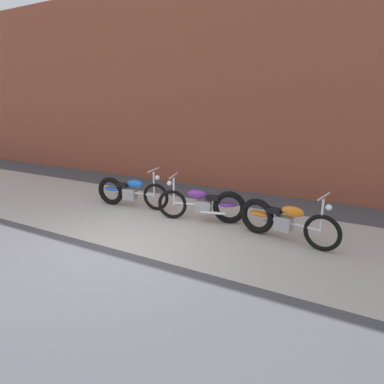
{
  "coord_description": "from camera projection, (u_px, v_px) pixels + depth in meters",
  "views": [
    {
      "loc": [
        3.78,
        -4.14,
        2.59
      ],
      "look_at": [
        0.59,
        1.72,
        0.75
      ],
      "focal_mm": 30.67,
      "sensor_mm": 36.0,
      "label": 1
    }
  ],
  "objects": [
    {
      "name": "ground_plane",
      "position": [
        118.0,
        250.0,
        5.93
      ],
      "size": [
        80.0,
        80.0,
        0.0
      ],
      "primitive_type": "plane",
      "color": "#47474C"
    },
    {
      "name": "sidewalk_slab",
      "position": [
        170.0,
        220.0,
        7.42
      ],
      "size": [
        36.0,
        3.5,
        0.01
      ],
      "primitive_type": "cube",
      "color": "#B2ADA3",
      "rests_on": "ground"
    },
    {
      "name": "brick_building_wall",
      "position": [
        231.0,
        86.0,
        9.53
      ],
      "size": [
        36.0,
        0.5,
        6.09
      ],
      "primitive_type": "cube",
      "color": "brown",
      "rests_on": "ground"
    },
    {
      "name": "motorcycle_blue",
      "position": [
        127.0,
        191.0,
        8.3
      ],
      "size": [
        2.0,
        0.58,
        1.03
      ],
      "rotation": [
        0.0,
        0.0,
        0.14
      ],
      "color": "black",
      "rests_on": "ground"
    },
    {
      "name": "motorcycle_purple",
      "position": [
        207.0,
        204.0,
        7.25
      ],
      "size": [
        1.97,
        0.76,
        1.03
      ],
      "rotation": [
        0.0,
        0.0,
        3.4
      ],
      "color": "black",
      "rests_on": "ground"
    },
    {
      "name": "motorcycle_orange",
      "position": [
        280.0,
        220.0,
        6.3
      ],
      "size": [
        1.99,
        0.69,
        1.03
      ],
      "rotation": [
        0.0,
        0.0,
        -0.19
      ],
      "color": "black",
      "rests_on": "ground"
    }
  ]
}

